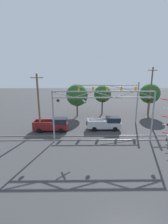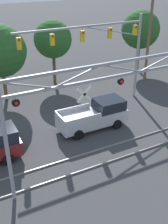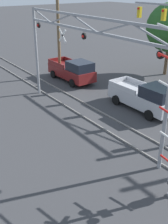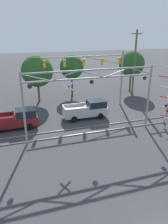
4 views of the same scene
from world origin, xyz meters
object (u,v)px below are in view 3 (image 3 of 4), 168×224
Objects in this scene: pickup_truck_following at (73,71)px; utility_pole_left at (58,28)px; crossing_gantry at (84,47)px; pickup_truck_lead at (145,97)px.

utility_pole_left reaches higher than pickup_truck_following.
pickup_truck_lead is at bearing 75.86° from crossing_gantry.
utility_pole_left is (-9.30, 3.78, -0.34)m from crossing_gantry.
crossing_gantry is at bearing -22.10° from utility_pole_left.
crossing_gantry is at bearing -28.60° from pickup_truck_following.
pickup_truck_lead and pickup_truck_following have the same top height.
pickup_truck_following is 0.60× the size of utility_pole_left.
pickup_truck_lead is (1.15, 4.56, -3.91)m from crossing_gantry.
pickup_truck_lead is 11.07m from utility_pole_left.
crossing_gantry is 6.12m from pickup_truck_lead.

